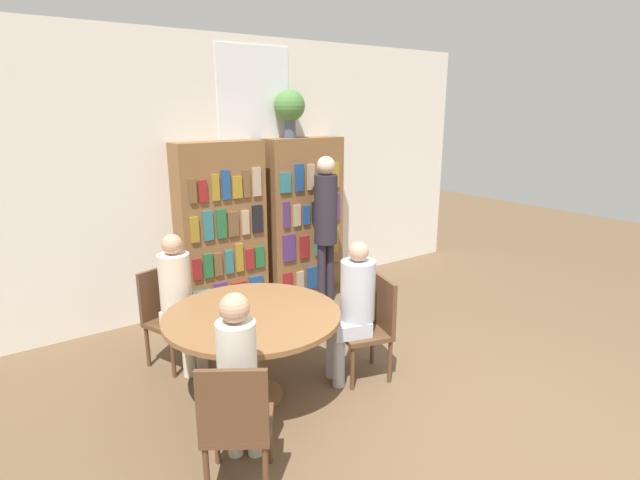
# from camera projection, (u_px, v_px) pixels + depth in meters

# --- Properties ---
(ground_plane) EXTENTS (16.00, 16.00, 0.00)m
(ground_plane) POSITION_uv_depth(u_px,v_px,m) (491.00, 433.00, 3.55)
(ground_plane) COLOR brown
(wall_back) EXTENTS (6.40, 0.07, 3.00)m
(wall_back) POSITION_uv_depth(u_px,v_px,m) (255.00, 172.00, 5.81)
(wall_back) COLOR silver
(wall_back) RESTS_ON ground_plane
(bookshelf_left) EXTENTS (0.98, 0.34, 1.89)m
(bookshelf_left) POSITION_uv_depth(u_px,v_px,m) (222.00, 229.00, 5.50)
(bookshelf_left) COLOR brown
(bookshelf_left) RESTS_ON ground_plane
(bookshelf_right) EXTENTS (0.98, 0.34, 1.89)m
(bookshelf_right) POSITION_uv_depth(u_px,v_px,m) (304.00, 216.00, 6.12)
(bookshelf_right) COLOR brown
(bookshelf_right) RESTS_ON ground_plane
(flower_vase) EXTENTS (0.36, 0.36, 0.54)m
(flower_vase) POSITION_uv_depth(u_px,v_px,m) (289.00, 107.00, 5.68)
(flower_vase) COLOR #475166
(flower_vase) RESTS_ON bookshelf_right
(reading_table) EXTENTS (1.36, 1.36, 0.72)m
(reading_table) POSITION_uv_depth(u_px,v_px,m) (253.00, 325.00, 3.84)
(reading_table) COLOR brown
(reading_table) RESTS_ON ground_plane
(chair_near_camera) EXTENTS (0.56, 0.56, 0.87)m
(chair_near_camera) POSITION_uv_depth(u_px,v_px,m) (236.00, 421.00, 2.89)
(chair_near_camera) COLOR brown
(chair_near_camera) RESTS_ON ground_plane
(chair_left_side) EXTENTS (0.51, 0.51, 0.87)m
(chair_left_side) POSITION_uv_depth(u_px,v_px,m) (167.00, 312.00, 4.43)
(chair_left_side) COLOR brown
(chair_left_side) RESTS_ON ground_plane
(chair_far_side) EXTENTS (0.49, 0.49, 0.87)m
(chair_far_side) POSITION_uv_depth(u_px,v_px,m) (372.00, 323.00, 4.21)
(chair_far_side) COLOR brown
(chair_far_side) RESTS_ON ground_plane
(seated_reader_left) EXTENTS (0.36, 0.41, 1.22)m
(seated_reader_left) POSITION_uv_depth(u_px,v_px,m) (179.00, 294.00, 4.28)
(seated_reader_left) COLOR beige
(seated_reader_left) RESTS_ON ground_plane
(seated_reader_right) EXTENTS (0.41, 0.36, 1.20)m
(seated_reader_right) POSITION_uv_depth(u_px,v_px,m) (353.00, 303.00, 4.10)
(seated_reader_right) COLOR #B2B7C6
(seated_reader_right) RESTS_ON ground_plane
(seated_reader_back) EXTENTS (0.38, 0.40, 1.22)m
(seated_reader_back) POSITION_uv_depth(u_px,v_px,m) (239.00, 374.00, 3.02)
(seated_reader_back) COLOR beige
(seated_reader_back) RESTS_ON ground_plane
(librarian_standing) EXTENTS (0.26, 0.53, 1.72)m
(librarian_standing) POSITION_uv_depth(u_px,v_px,m) (326.00, 216.00, 5.68)
(librarian_standing) COLOR #28232D
(librarian_standing) RESTS_ON ground_plane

